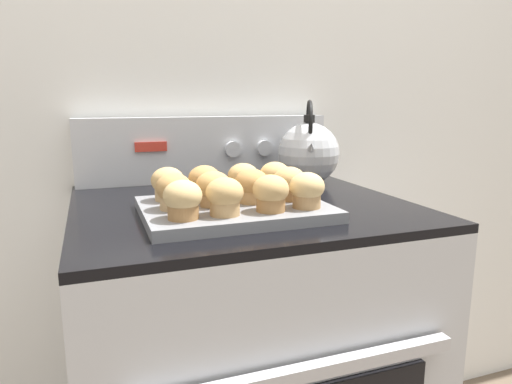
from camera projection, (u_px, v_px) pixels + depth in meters
name	position (u px, v px, depth m)	size (l,w,h in m)	color
wall_back	(201.00, 76.00, 1.30)	(8.00, 0.05, 2.40)	silver
stove_range	(241.00, 382.00, 1.12)	(0.72, 0.69, 0.91)	#B7BABF
control_panel	(208.00, 149.00, 1.29)	(0.71, 0.07, 0.18)	#B7BABF
muffin_pan	(234.00, 209.00, 0.92)	(0.36, 0.28, 0.02)	slate
muffin_r0_c0	(183.00, 199.00, 0.79)	(0.07, 0.07, 0.07)	olive
muffin_r0_c1	(225.00, 196.00, 0.82)	(0.07, 0.07, 0.07)	tan
muffin_r0_c2	(269.00, 193.00, 0.85)	(0.07, 0.07, 0.07)	olive
muffin_r0_c3	(307.00, 190.00, 0.88)	(0.07, 0.07, 0.07)	#A37A4C
muffin_r1_c0	(174.00, 191.00, 0.86)	(0.07, 0.07, 0.07)	tan
muffin_r1_c1	(213.00, 188.00, 0.89)	(0.07, 0.07, 0.07)	#A37A4C
muffin_r1_c2	(252.00, 186.00, 0.92)	(0.07, 0.07, 0.07)	tan
muffin_r1_c3	(289.00, 183.00, 0.95)	(0.07, 0.07, 0.07)	olive
muffin_r2_c0	(168.00, 184.00, 0.94)	(0.07, 0.07, 0.07)	tan
muffin_r2_c1	(204.00, 181.00, 0.97)	(0.07, 0.07, 0.07)	#A37A4C
muffin_r2_c2	(241.00, 179.00, 1.00)	(0.07, 0.07, 0.07)	tan
muffin_r2_c3	(275.00, 177.00, 1.02)	(0.07, 0.07, 0.07)	olive
tea_kettle	(309.00, 152.00, 1.23)	(0.17, 0.20, 0.23)	#ADAFB5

